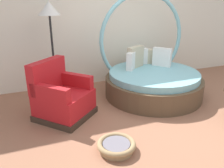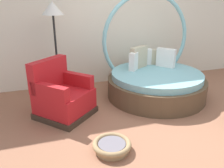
% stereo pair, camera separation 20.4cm
% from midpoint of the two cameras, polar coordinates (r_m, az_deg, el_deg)
% --- Properties ---
extents(ground_plane, '(8.00, 8.00, 0.02)m').
position_cam_midpoint_polar(ground_plane, '(3.94, 13.07, -8.62)').
color(ground_plane, '#936047').
extents(back_wall, '(8.00, 0.12, 3.15)m').
position_cam_midpoint_polar(back_wall, '(5.35, 2.72, 17.40)').
color(back_wall, silver).
rests_on(back_wall, ground_plane).
extents(round_daybed, '(1.93, 1.93, 2.01)m').
position_cam_midpoint_polar(round_daybed, '(4.73, 11.65, 1.62)').
color(round_daybed, brown).
rests_on(round_daybed, ground_plane).
extents(red_armchair, '(1.13, 1.13, 0.94)m').
position_cam_midpoint_polar(red_armchair, '(3.90, -10.82, -3.13)').
color(red_armchair, '#38281E').
rests_on(red_armchair, ground_plane).
extents(pet_basket, '(0.51, 0.51, 0.13)m').
position_cam_midpoint_polar(pet_basket, '(3.09, 1.94, -15.11)').
color(pet_basket, '#9E7F56').
rests_on(pet_basket, ground_plane).
extents(floor_lamp, '(0.40, 0.40, 1.82)m').
position_cam_midpoint_polar(floor_lamp, '(4.52, -13.07, 15.74)').
color(floor_lamp, black).
rests_on(floor_lamp, ground_plane).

